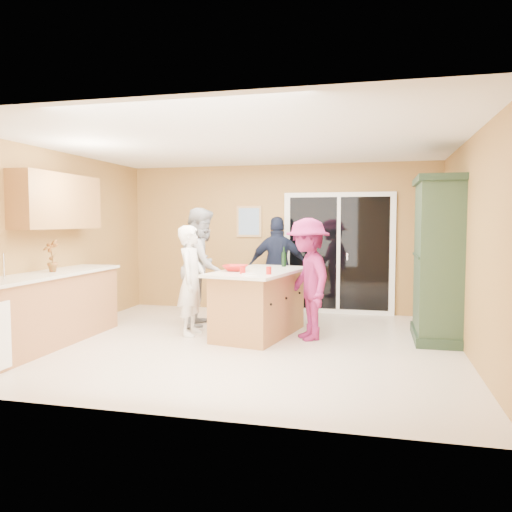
% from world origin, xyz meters
% --- Properties ---
extents(floor, '(5.50, 5.50, 0.00)m').
position_xyz_m(floor, '(0.00, 0.00, 0.00)').
color(floor, beige).
rests_on(floor, ground).
extents(ceiling, '(5.50, 5.00, 0.10)m').
position_xyz_m(ceiling, '(0.00, 0.00, 2.60)').
color(ceiling, white).
rests_on(ceiling, wall_back).
extents(wall_back, '(5.50, 0.10, 2.60)m').
position_xyz_m(wall_back, '(0.00, 2.50, 1.30)').
color(wall_back, tan).
rests_on(wall_back, ground).
extents(wall_front, '(5.50, 0.10, 2.60)m').
position_xyz_m(wall_front, '(0.00, -2.50, 1.30)').
color(wall_front, tan).
rests_on(wall_front, ground).
extents(wall_left, '(0.10, 5.00, 2.60)m').
position_xyz_m(wall_left, '(-2.75, 0.00, 1.30)').
color(wall_left, tan).
rests_on(wall_left, ground).
extents(wall_right, '(0.10, 5.00, 2.60)m').
position_xyz_m(wall_right, '(2.75, 0.00, 1.30)').
color(wall_right, tan).
rests_on(wall_right, ground).
extents(left_cabinet_run, '(0.65, 3.05, 1.24)m').
position_xyz_m(left_cabinet_run, '(-2.45, -1.05, 0.46)').
color(left_cabinet_run, '#A2693F').
rests_on(left_cabinet_run, floor).
extents(upper_cabinets, '(0.35, 1.60, 0.75)m').
position_xyz_m(upper_cabinets, '(-2.58, -0.20, 1.88)').
color(upper_cabinets, '#A2693F').
rests_on(upper_cabinets, wall_left).
extents(sliding_door, '(1.90, 0.07, 2.10)m').
position_xyz_m(sliding_door, '(1.05, 2.46, 1.05)').
color(sliding_door, white).
rests_on(sliding_door, floor).
extents(framed_picture, '(0.46, 0.04, 0.56)m').
position_xyz_m(framed_picture, '(-0.55, 2.48, 1.60)').
color(framed_picture, tan).
rests_on(framed_picture, wall_back).
extents(kitchen_island, '(1.26, 1.89, 0.92)m').
position_xyz_m(kitchen_island, '(0.09, 0.54, 0.43)').
color(kitchen_island, '#A2693F').
rests_on(kitchen_island, floor).
extents(green_hutch, '(0.63, 1.19, 2.19)m').
position_xyz_m(green_hutch, '(2.49, 0.82, 1.07)').
color(green_hutch, '#203424').
rests_on(green_hutch, floor).
extents(woman_white, '(0.39, 0.58, 1.55)m').
position_xyz_m(woman_white, '(-0.84, 0.34, 0.77)').
color(woman_white, white).
rests_on(woman_white, floor).
extents(woman_grey, '(0.78, 0.95, 1.81)m').
position_xyz_m(woman_grey, '(-0.92, 1.01, 0.90)').
color(woman_grey, '#A9AAAC').
rests_on(woman_grey, floor).
extents(woman_navy, '(1.05, 0.63, 1.68)m').
position_xyz_m(woman_navy, '(0.09, 1.92, 0.84)').
color(woman_navy, '#181C36').
rests_on(woman_navy, floor).
extents(woman_magenta, '(1.03, 1.23, 1.65)m').
position_xyz_m(woman_magenta, '(0.78, 0.45, 0.82)').
color(woman_magenta, '#861D54').
rests_on(woman_magenta, floor).
extents(serving_bowl, '(0.36, 0.36, 0.08)m').
position_xyz_m(serving_bowl, '(-0.21, 0.36, 0.96)').
color(serving_bowl, '#B61814').
rests_on(serving_bowl, kitchen_island).
extents(tulip_vase, '(0.26, 0.20, 0.43)m').
position_xyz_m(tulip_vase, '(-2.45, -0.53, 1.16)').
color(tulip_vase, red).
rests_on(tulip_vase, left_cabinet_run).
extents(tumbler_near, '(0.09, 0.09, 0.10)m').
position_xyz_m(tumbler_near, '(0.33, 0.04, 0.97)').
color(tumbler_near, '#B61814').
rests_on(tumbler_near, kitchen_island).
extents(tumbler_far, '(0.08, 0.08, 0.11)m').
position_xyz_m(tumbler_far, '(-0.01, 0.04, 0.97)').
color(tumbler_far, '#B61814').
rests_on(tumbler_far, kitchen_island).
extents(wine_bottle, '(0.07, 0.07, 0.30)m').
position_xyz_m(wine_bottle, '(0.33, 1.17, 1.03)').
color(wine_bottle, black).
rests_on(wine_bottle, kitchen_island).
extents(white_plate, '(0.22, 0.22, 0.01)m').
position_xyz_m(white_plate, '(0.09, -0.01, 0.93)').
color(white_plate, silver).
rests_on(white_plate, kitchen_island).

